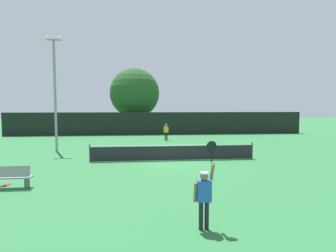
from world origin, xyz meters
The scene contains 11 objects.
ground_plane centered at (0.00, 0.00, 0.00)m, with size 120.00×120.00×0.00m, color #2D723D.
tennis_net centered at (0.00, 0.00, 0.51)m, with size 10.22×0.08×1.07m.
perimeter_fence centered at (0.00, 15.60, 1.32)m, with size 35.00×0.12×2.64m, color black.
player_serving centered at (-0.27, -9.68, 1.05)m, with size 0.68×0.39×2.43m.
player_receiving centered at (0.46, 10.13, 0.96)m, with size 0.57×0.23×1.58m.
tennis_ball centered at (0.81, 2.90, 0.03)m, with size 0.07×0.07×0.07m, color #CCE033.
spare_racket centered at (-7.75, -4.64, 0.02)m, with size 0.28×0.52×0.04m.
courtside_bench centered at (-7.38, -5.22, 0.48)m, with size 1.80×0.44×0.95m.
light_pole centered at (-8.25, 4.22, 4.78)m, with size 1.18×0.28×8.43m.
large_tree centered at (-2.81, 19.93, 5.05)m, with size 6.47×6.47×8.30m.
parked_car_near centered at (10.26, 21.95, 0.78)m, with size 2.18×4.32×1.69m.
Camera 1 is at (-1.96, -16.92, 3.38)m, focal length 29.65 mm.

